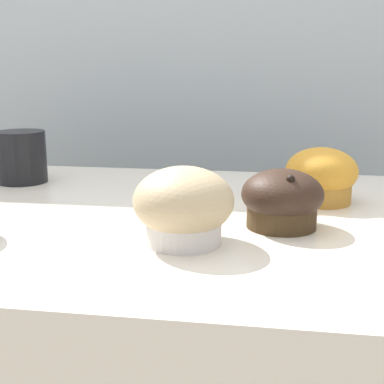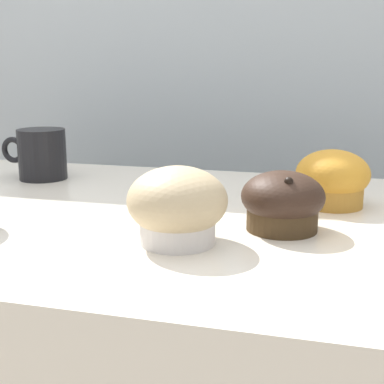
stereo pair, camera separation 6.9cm
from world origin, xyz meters
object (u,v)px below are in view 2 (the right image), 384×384
(muffin_front_left, at_px, (283,202))
(coffee_cup, at_px, (41,153))
(muffin_front_center, at_px, (177,206))
(muffin_back_right, at_px, (332,179))

(muffin_front_left, distance_m, coffee_cup, 0.50)
(muffin_front_center, relative_size, muffin_back_right, 1.09)
(muffin_front_center, relative_size, muffin_front_left, 1.12)
(muffin_back_right, height_order, coffee_cup, coffee_cup)
(muffin_front_center, xyz_separation_m, coffee_cup, (-0.34, 0.29, 0.00))
(muffin_back_right, xyz_separation_m, muffin_front_left, (-0.06, -0.14, -0.00))
(muffin_front_center, relative_size, coffee_cup, 0.90)
(coffee_cup, bearing_deg, muffin_front_left, -24.06)
(muffin_back_right, distance_m, muffin_front_left, 0.15)
(muffin_front_center, bearing_deg, coffee_cup, 140.14)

